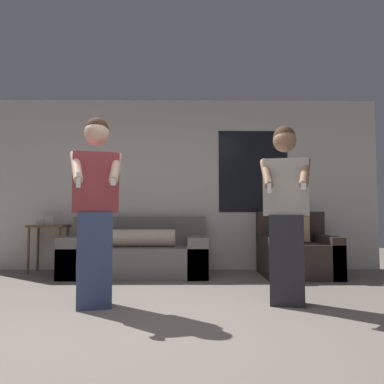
{
  "coord_description": "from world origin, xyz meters",
  "views": [
    {
      "loc": [
        0.17,
        -2.79,
        0.84
      ],
      "look_at": [
        0.21,
        0.77,
        1.07
      ],
      "focal_mm": 35.0,
      "sensor_mm": 36.0,
      "label": 1
    }
  ],
  "objects_px": {
    "armchair": "(297,254)",
    "side_table": "(49,232)",
    "couch": "(138,254)",
    "person_right": "(286,212)",
    "person_left": "(96,208)"
  },
  "relations": [
    {
      "from": "armchair",
      "to": "person_right",
      "type": "distance_m",
      "value": 1.91
    },
    {
      "from": "armchair",
      "to": "side_table",
      "type": "height_order",
      "value": "armchair"
    },
    {
      "from": "person_left",
      "to": "person_right",
      "type": "relative_size",
      "value": 1.03
    },
    {
      "from": "armchair",
      "to": "person_left",
      "type": "xyz_separation_m",
      "value": [
        -2.4,
        -1.8,
        0.6
      ]
    },
    {
      "from": "couch",
      "to": "side_table",
      "type": "distance_m",
      "value": 1.43
    },
    {
      "from": "couch",
      "to": "side_table",
      "type": "height_order",
      "value": "side_table"
    },
    {
      "from": "side_table",
      "to": "person_right",
      "type": "height_order",
      "value": "person_right"
    },
    {
      "from": "armchair",
      "to": "person_right",
      "type": "xyz_separation_m",
      "value": [
        -0.6,
        -1.72,
        0.57
      ]
    },
    {
      "from": "couch",
      "to": "side_table",
      "type": "xyz_separation_m",
      "value": [
        -1.37,
        0.26,
        0.3
      ]
    },
    {
      "from": "armchair",
      "to": "person_left",
      "type": "relative_size",
      "value": 0.56
    },
    {
      "from": "couch",
      "to": "person_right",
      "type": "xyz_separation_m",
      "value": [
        1.66,
        -1.83,
        0.58
      ]
    },
    {
      "from": "armchair",
      "to": "person_right",
      "type": "bearing_deg",
      "value": -109.13
    },
    {
      "from": "side_table",
      "to": "person_right",
      "type": "bearing_deg",
      "value": -34.56
    },
    {
      "from": "couch",
      "to": "person_left",
      "type": "relative_size",
      "value": 1.12
    },
    {
      "from": "couch",
      "to": "person_left",
      "type": "bearing_deg",
      "value": -94.19
    }
  ]
}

